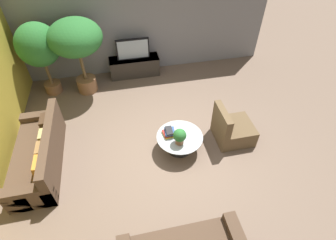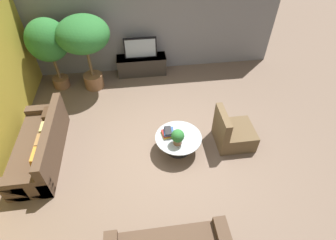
{
  "view_description": "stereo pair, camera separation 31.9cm",
  "coord_description": "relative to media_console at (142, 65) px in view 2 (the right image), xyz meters",
  "views": [
    {
      "loc": [
        -0.68,
        -3.74,
        4.43
      ],
      "look_at": [
        0.17,
        0.23,
        0.55
      ],
      "focal_mm": 28.0,
      "sensor_mm": 36.0,
      "label": 1
    },
    {
      "loc": [
        -0.37,
        -3.79,
        4.43
      ],
      "look_at": [
        0.17,
        0.23,
        0.55
      ],
      "focal_mm": 28.0,
      "sensor_mm": 36.0,
      "label": 2
    }
  ],
  "objects": [
    {
      "name": "potted_palm_corner",
      "position": [
        -1.37,
        -0.5,
        1.19
      ],
      "size": [
        1.3,
        1.3,
        2.0
      ],
      "color": "brown",
      "rests_on": "ground"
    },
    {
      "name": "back_wall_stone",
      "position": [
        0.24,
        0.32,
        1.22
      ],
      "size": [
        7.4,
        0.12,
        3.0
      ],
      "primitive_type": "cube",
      "color": "slate",
      "rests_on": "ground"
    },
    {
      "name": "television",
      "position": [
        0.0,
        -0.0,
        0.55
      ],
      "size": [
        0.92,
        0.13,
        0.59
      ],
      "color": "black",
      "rests_on": "media_console"
    },
    {
      "name": "potted_plant_tabletop",
      "position": [
        0.54,
        -3.25,
        0.31
      ],
      "size": [
        0.27,
        0.27,
        0.36
      ],
      "color": "brown",
      "rests_on": "coffee_table"
    },
    {
      "name": "armchair_wicker",
      "position": [
        1.8,
        -3.02,
        -0.01
      ],
      "size": [
        0.8,
        0.76,
        0.86
      ],
      "rotation": [
        0.0,
        0.0,
        1.57
      ],
      "color": "brown",
      "rests_on": "ground"
    },
    {
      "name": "media_console",
      "position": [
        0.0,
        0.0,
        0.0
      ],
      "size": [
        1.43,
        0.5,
        0.54
      ],
      "color": "#2D2823",
      "rests_on": "ground"
    },
    {
      "name": "couch_by_wall",
      "position": [
        -2.26,
        -2.88,
        0.01
      ],
      "size": [
        0.84,
        2.13,
        0.84
      ],
      "rotation": [
        0.0,
        0.0,
        -1.57
      ],
      "color": "#4C3828",
      "rests_on": "ground"
    },
    {
      "name": "potted_palm_tall",
      "position": [
        -2.28,
        -0.36,
        1.06
      ],
      "size": [
        1.03,
        1.03,
        1.93
      ],
      "color": "brown",
      "rests_on": "ground"
    },
    {
      "name": "book_stack",
      "position": [
        0.38,
        -2.98,
        0.17
      ],
      "size": [
        0.28,
        0.28,
        0.14
      ],
      "color": "gold",
      "rests_on": "coffee_table"
    },
    {
      "name": "coffee_table",
      "position": [
        0.59,
        -3.09,
        -0.01
      ],
      "size": [
        0.98,
        0.98,
        0.39
      ],
      "color": "black",
      "rests_on": "ground"
    },
    {
      "name": "ground_plane",
      "position": [
        0.24,
        -2.94,
        -0.28
      ],
      "size": [
        24.0,
        24.0,
        0.0
      ],
      "primitive_type": "plane",
      "color": "brown"
    },
    {
      "name": "remote_black",
      "position": [
        0.65,
        -3.03,
        0.12
      ],
      "size": [
        0.13,
        0.15,
        0.02
      ],
      "primitive_type": "cube",
      "rotation": [
        0.0,
        0.0,
        0.69
      ],
      "color": "black",
      "rests_on": "coffee_table"
    }
  ]
}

